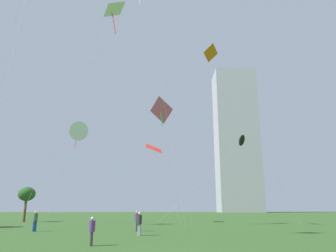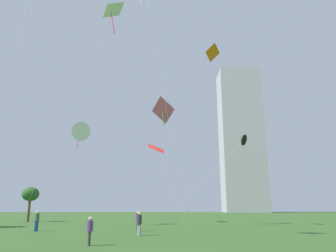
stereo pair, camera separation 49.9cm
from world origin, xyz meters
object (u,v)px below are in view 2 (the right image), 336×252
(person_standing_4, at_px, (90,229))
(kite_flying_6, at_px, (163,111))
(kite_flying_1, at_px, (112,13))
(person_standing_0, at_px, (37,219))
(park_tree_0, at_px, (31,195))
(kite_flying_2, at_px, (244,140))
(person_standing_1, at_px, (138,219))
(distant_highrise_0, at_px, (241,139))
(kite_flying_4, at_px, (79,131))
(person_standing_5, at_px, (139,222))
(kite_flying_5, at_px, (213,54))
(kite_flying_3, at_px, (156,148))

(person_standing_4, distance_m, kite_flying_6, 24.20)
(kite_flying_1, relative_size, kite_flying_6, 1.18)
(person_standing_0, xyz_separation_m, park_tree_0, (-8.44, 19.84, 3.03))
(kite_flying_2, relative_size, kite_flying_6, 0.75)
(person_standing_4, height_order, kite_flying_6, kite_flying_6)
(person_standing_1, relative_size, distant_highrise_0, 0.03)
(kite_flying_4, bearing_deg, person_standing_1, -48.59)
(person_standing_0, xyz_separation_m, distant_highrise_0, (50.85, 109.58, 31.86))
(person_standing_1, height_order, person_standing_5, person_standing_1)
(person_standing_0, bearing_deg, person_standing_5, -60.49)
(kite_flying_5, bearing_deg, kite_flying_6, -163.85)
(kite_flying_6, distance_m, park_tree_0, 25.78)
(kite_flying_2, distance_m, distant_highrise_0, 107.32)
(kite_flying_1, xyz_separation_m, kite_flying_4, (-6.38, 17.51, -5.87))
(kite_flying_5, bearing_deg, person_standing_4, -119.15)
(person_standing_4, relative_size, kite_flying_1, 0.09)
(kite_flying_5, relative_size, park_tree_0, 4.70)
(person_standing_5, bearing_deg, park_tree_0, 176.11)
(kite_flying_5, distance_m, park_tree_0, 35.42)
(person_standing_4, bearing_deg, kite_flying_6, -29.53)
(person_standing_0, height_order, kite_flying_5, kite_flying_5)
(person_standing_1, distance_m, person_standing_4, 11.47)
(person_standing_5, relative_size, kite_flying_5, 0.07)
(kite_flying_3, relative_size, kite_flying_5, 0.47)
(person_standing_5, bearing_deg, person_standing_0, -156.93)
(kite_flying_2, height_order, kite_flying_5, kite_flying_5)
(kite_flying_4, height_order, distant_highrise_0, distant_highrise_0)
(kite_flying_1, distance_m, park_tree_0, 34.98)
(person_standing_5, xyz_separation_m, kite_flying_2, (12.77, 13.41, 9.61))
(kite_flying_1, height_order, kite_flying_2, kite_flying_1)
(kite_flying_1, relative_size, park_tree_0, 3.50)
(kite_flying_1, distance_m, kite_flying_4, 19.54)
(kite_flying_6, relative_size, distant_highrise_0, 0.24)
(kite_flying_2, xyz_separation_m, distant_highrise_0, (28.28, 101.10, 22.28))
(kite_flying_1, bearing_deg, distant_highrise_0, 69.74)
(person_standing_0, xyz_separation_m, kite_flying_1, (7.37, -8.22, 16.67))
(kite_flying_3, relative_size, kite_flying_4, 0.88)
(kite_flying_3, distance_m, park_tree_0, 21.09)
(person_standing_0, bearing_deg, kite_flying_2, -13.21)
(kite_flying_2, height_order, distant_highrise_0, distant_highrise_0)
(kite_flying_4, relative_size, kite_flying_5, 0.54)
(person_standing_5, xyz_separation_m, kite_flying_4, (-8.81, 14.21, 10.82))
(kite_flying_6, height_order, park_tree_0, kite_flying_6)
(person_standing_4, relative_size, park_tree_0, 0.31)
(kite_flying_4, bearing_deg, kite_flying_3, 33.55)
(person_standing_0, bearing_deg, person_standing_4, -91.76)
(person_standing_1, height_order, person_standing_4, person_standing_1)
(kite_flying_5, bearing_deg, person_standing_1, -133.53)
(person_standing_1, xyz_separation_m, kite_flying_1, (-2.06, -7.94, 16.68))
(person_standing_0, relative_size, kite_flying_3, 0.16)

